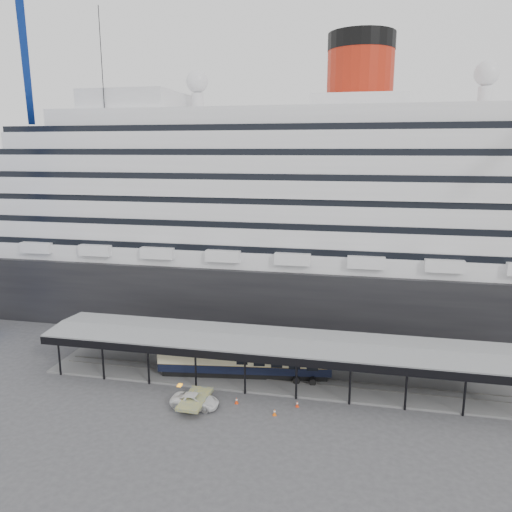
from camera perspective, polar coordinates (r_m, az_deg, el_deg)
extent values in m
plane|color=#3D3D3F|center=(56.97, 1.47, -16.12)|extent=(200.00, 200.00, 0.00)
cube|color=black|center=(84.76, 5.44, -2.94)|extent=(130.00, 30.00, 10.00)
cylinder|color=#AD200D|center=(82.05, 11.80, 19.20)|extent=(10.00, 10.00, 9.00)
cylinder|color=black|center=(82.88, 11.97, 22.80)|extent=(10.10, 10.10, 2.50)
sphere|color=silver|center=(86.41, -6.75, 19.19)|extent=(3.60, 3.60, 3.60)
sphere|color=silver|center=(83.82, 24.88, 18.42)|extent=(3.60, 3.60, 3.60)
cube|color=slate|center=(61.30, 2.35, -13.85)|extent=(56.00, 8.00, 0.24)
cube|color=slate|center=(60.59, 2.23, -14.00)|extent=(54.00, 0.08, 0.10)
cube|color=slate|center=(61.87, 2.46, -13.43)|extent=(54.00, 0.08, 0.10)
cube|color=black|center=(55.45, 1.59, -11.82)|extent=(56.00, 0.18, 0.90)
cube|color=black|center=(63.67, 3.07, -8.59)|extent=(56.00, 0.18, 0.90)
cube|color=slate|center=(59.26, 2.39, -9.44)|extent=(56.00, 9.00, 0.24)
cube|color=blue|center=(81.12, -24.87, 19.75)|extent=(12.92, 17.86, 16.80)
cylinder|color=black|center=(80.81, -16.52, 9.26)|extent=(0.12, 0.12, 47.21)
imported|color=white|center=(55.68, -6.99, -16.09)|extent=(5.19, 2.49, 1.43)
cube|color=black|center=(61.80, -1.30, -13.15)|extent=(19.82, 4.82, 0.66)
cube|color=black|center=(61.44, -1.30, -12.44)|extent=(20.80, 5.32, 1.03)
cube|color=beige|center=(60.98, -1.31, -11.48)|extent=(20.80, 5.36, 1.22)
cube|color=black|center=(60.67, -1.31, -10.79)|extent=(20.80, 5.32, 0.38)
cube|color=#F03C0D|center=(56.29, -2.24, -16.48)|extent=(0.38, 0.38, 0.03)
cone|color=#F03C0D|center=(56.12, -2.24, -16.16)|extent=(0.32, 0.32, 0.70)
cylinder|color=white|center=(56.09, -2.24, -16.10)|extent=(0.22, 0.22, 0.14)
cube|color=orange|center=(54.15, 2.13, -17.72)|extent=(0.46, 0.46, 0.03)
cone|color=orange|center=(53.97, 2.13, -17.39)|extent=(0.39, 0.39, 0.71)
cylinder|color=white|center=(53.94, 2.13, -17.33)|extent=(0.23, 0.23, 0.14)
cube|color=#F1370D|center=(55.81, 4.73, -16.79)|extent=(0.45, 0.45, 0.03)
cone|color=#F1370D|center=(55.65, 4.73, -16.49)|extent=(0.38, 0.38, 0.65)
cylinder|color=white|center=(55.62, 4.73, -16.43)|extent=(0.21, 0.21, 0.13)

